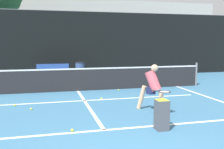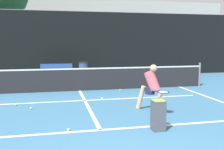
% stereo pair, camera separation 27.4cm
% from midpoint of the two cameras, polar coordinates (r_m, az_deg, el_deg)
% --- Properties ---
extents(court_baseline_near, '(11.00, 0.10, 0.01)m').
position_cam_midpoint_polar(court_baseline_near, '(6.17, -1.26, -11.98)').
color(court_baseline_near, white).
rests_on(court_baseline_near, ground).
extents(court_service_line, '(8.25, 0.10, 0.01)m').
position_cam_midpoint_polar(court_service_line, '(9.17, -5.10, -5.64)').
color(court_service_line, white).
rests_on(court_service_line, ground).
extents(court_center_mark, '(0.10, 5.02, 0.01)m').
position_cam_midpoint_polar(court_center_mark, '(8.55, -4.55, -6.56)').
color(court_center_mark, white).
rests_on(court_center_mark, ground).
extents(court_sideline_right, '(0.10, 6.02, 0.01)m').
position_cam_midpoint_polar(court_sideline_right, '(10.18, 21.58, -4.83)').
color(court_sideline_right, white).
rests_on(court_sideline_right, ground).
extents(net, '(11.09, 0.09, 1.07)m').
position_cam_midpoint_polar(net, '(10.91, -6.39, -0.89)').
color(net, slate).
rests_on(net, ground).
extents(fence_back, '(24.00, 0.06, 3.78)m').
position_cam_midpoint_polar(fence_back, '(15.33, -8.28, 6.52)').
color(fence_back, black).
rests_on(fence_back, ground).
extents(player_practicing, '(0.79, 1.14, 1.38)m').
position_cam_midpoint_polar(player_practicing, '(7.71, 9.61, -2.53)').
color(player_practicing, '#DBAD84').
rests_on(player_practicing, ground).
extents(tennis_ball_scattered_0, '(0.07, 0.07, 0.07)m').
position_cam_midpoint_polar(tennis_ball_scattered_0, '(8.29, -16.31, -7.06)').
color(tennis_ball_scattered_0, '#D1E033').
rests_on(tennis_ball_scattered_0, ground).
extents(tennis_ball_scattered_2, '(0.07, 0.07, 0.07)m').
position_cam_midpoint_polar(tennis_ball_scattered_2, '(9.30, -1.37, -5.23)').
color(tennis_ball_scattered_2, '#D1E033').
rests_on(tennis_ball_scattered_2, ground).
extents(tennis_ball_scattered_3, '(0.07, 0.07, 0.07)m').
position_cam_midpoint_polar(tennis_ball_scattered_3, '(8.90, -19.40, -6.21)').
color(tennis_ball_scattered_3, '#D1E033').
rests_on(tennis_ball_scattered_3, ground).
extents(tennis_ball_scattered_5, '(0.07, 0.07, 0.07)m').
position_cam_midpoint_polar(tennis_ball_scattered_5, '(10.91, 2.49, -3.39)').
color(tennis_ball_scattered_5, '#D1E033').
rests_on(tennis_ball_scattered_5, ground).
extents(tennis_ball_scattered_6, '(0.07, 0.07, 0.07)m').
position_cam_midpoint_polar(tennis_ball_scattered_6, '(6.15, -8.19, -11.81)').
color(tennis_ball_scattered_6, '#D1E033').
rests_on(tennis_ball_scattered_6, ground).
extents(ball_hopper, '(0.28, 0.28, 0.71)m').
position_cam_midpoint_polar(ball_hopper, '(6.17, 11.29, -8.54)').
color(ball_hopper, '#4C4C51').
rests_on(ball_hopper, ground).
extents(courtside_bench, '(1.69, 0.41, 0.86)m').
position_cam_midpoint_polar(courtside_bench, '(14.24, -11.44, 0.72)').
color(courtside_bench, '#2D519E').
rests_on(courtside_bench, ground).
extents(trash_bin, '(0.51, 0.51, 0.93)m').
position_cam_midpoint_polar(trash_bin, '(14.47, -5.71, 0.90)').
color(trash_bin, '#384C7F').
rests_on(trash_bin, ground).
extents(parked_car, '(1.74, 3.94, 1.33)m').
position_cam_midpoint_polar(parked_car, '(18.88, -19.68, 2.26)').
color(parked_car, '#B7B7BC').
rests_on(parked_car, ground).
extents(building_far, '(36.00, 2.40, 6.46)m').
position_cam_midpoint_polar(building_far, '(28.90, -10.33, 9.39)').
color(building_far, '#B2ADA3').
rests_on(building_far, ground).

